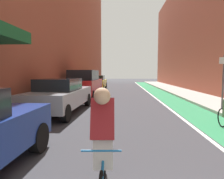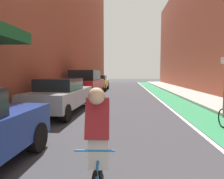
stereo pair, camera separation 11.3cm
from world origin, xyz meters
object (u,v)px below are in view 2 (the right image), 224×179
Objects in this scene: parked_sedan_silver at (62,95)px; cyclist_lead at (98,142)px; parked_suv_red at (86,83)px; parked_sedan_yellow_cab at (99,82)px.

cyclist_lead reaches higher than parked_sedan_silver.
parked_sedan_yellow_cab is at bearing 89.98° from parked_suv_red.
cyclist_lead reaches higher than parked_sedan_yellow_cab.
parked_suv_red is 6.61m from parked_sedan_yellow_cab.
parked_sedan_yellow_cab is 2.71× the size of cyclist_lead.
parked_suv_red reaches higher than cyclist_lead.
parked_sedan_silver is at bearing -89.99° from parked_suv_red.
parked_sedan_yellow_cab is (0.00, 12.21, -0.00)m from parked_sedan_silver.
cyclist_lead is at bearing -67.46° from parked_sedan_silver.
cyclist_lead is (2.52, -6.07, 0.02)m from parked_sedan_silver.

